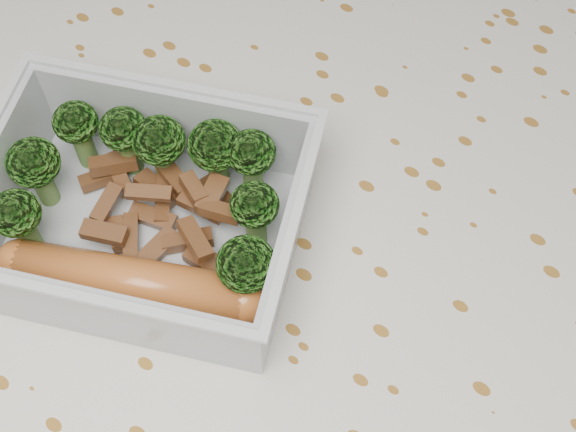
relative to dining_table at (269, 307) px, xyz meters
The scene contains 6 objects.
dining_table is the anchor object (origin of this frame).
tablecloth 0.05m from the dining_table, ahead, with size 1.46×0.96×0.19m.
lunch_container 0.13m from the dining_table, 145.94° to the right, with size 0.21×0.19×0.06m.
broccoli_florets 0.14m from the dining_table, 164.40° to the right, with size 0.16×0.13×0.05m.
meat_pile 0.12m from the dining_table, 156.21° to the right, with size 0.11×0.08×0.03m.
sausage 0.13m from the dining_table, 118.62° to the right, with size 0.14×0.08×0.03m.
Camera 1 is at (0.13, -0.16, 1.15)m, focal length 50.00 mm.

